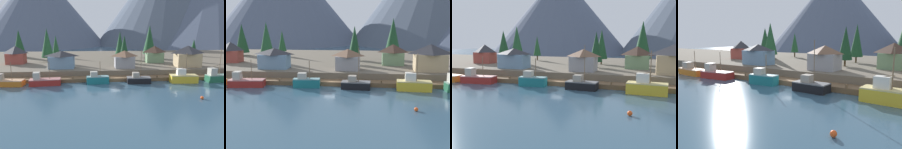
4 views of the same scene
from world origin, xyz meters
TOP-DOWN VIEW (x-y plane):
  - ground_plane at (0.00, 20.00)m, footprint 400.00×400.00m
  - dock at (0.00, 1.99)m, footprint 80.00×4.00m
  - shoreline_bank at (0.00, 32.00)m, footprint 400.00×56.00m
  - mountain_west_peak at (-50.54, 139.45)m, footprint 108.54×108.54m
  - fishing_boat_orange at (-29.52, -2.02)m, footprint 9.31×3.77m
  - fishing_boat_red at (-19.38, -2.09)m, footprint 8.30×3.81m
  - fishing_boat_teal at (-5.22, -1.45)m, footprint 6.16×2.65m
  - fishing_boat_black at (6.14, -1.74)m, footprint 6.53×3.20m
  - fishing_boat_yellow at (18.85, -1.95)m, footprint 7.56×3.60m
  - fishing_boat_green at (28.60, -1.92)m, footprint 6.82×3.47m
  - house_red at (-33.40, 19.67)m, footprint 6.44×4.79m
  - house_grey at (3.66, 9.06)m, footprint 6.43×5.25m
  - house_blue at (-16.14, 9.35)m, footprint 8.12×4.90m
  - house_green at (15.98, 18.85)m, footprint 6.43×4.33m
  - house_tan at (24.52, 9.37)m, footprint 8.23×5.25m
  - conifer_near_left at (-37.66, 37.60)m, footprint 4.95×4.95m
  - conifer_near_right at (-22.22, 36.85)m, footprint 2.96×2.96m
  - conifer_mid_left at (-23.10, 23.21)m, footprint 4.61×4.61m
  - conifer_mid_right at (4.80, 18.46)m, footprint 3.60×3.60m
  - conifer_back_left at (4.39, 28.57)m, footprint 3.80×3.80m
  - conifer_back_right at (38.36, 36.08)m, footprint 3.08×3.08m
  - conifer_centre at (16.76, 30.21)m, footprint 5.29×5.29m
  - channel_buoy at (17.08, -17.13)m, footprint 0.70×0.70m

SIDE VIEW (x-z plane):
  - ground_plane at x=0.00m, z-range -1.00..0.00m
  - channel_buoy at x=17.08m, z-range 0.00..0.70m
  - dock at x=0.00m, z-range -0.30..1.30m
  - fishing_boat_black at x=6.14m, z-range -3.53..5.62m
  - fishing_boat_orange at x=-29.52m, z-range -2.11..4.23m
  - fishing_boat_red at x=-19.38m, z-range -2.05..4.26m
  - shoreline_bank at x=0.00m, z-range 0.00..2.50m
  - fishing_boat_teal at x=-5.22m, z-range -1.82..4.36m
  - fishing_boat_yellow at x=18.85m, z-range -2.75..5.43m
  - fishing_boat_green at x=28.60m, z-range -3.34..6.08m
  - house_blue at x=-16.14m, z-range 2.56..8.00m
  - house_grey at x=3.66m, z-range 2.56..8.01m
  - house_green at x=15.98m, z-range 2.57..8.59m
  - house_red at x=-33.40m, z-range 2.57..8.83m
  - house_tan at x=24.52m, z-range 2.58..9.42m
  - conifer_back_right at x=38.36m, z-range 3.10..10.54m
  - conifer_near_right at x=-22.22m, z-range 3.40..12.70m
  - conifer_mid_right at x=4.80m, z-range 3.30..13.31m
  - conifer_near_left at x=-37.66m, z-range 3.04..14.69m
  - conifer_back_left at x=4.39m, z-range 3.36..14.45m
  - conifer_mid_left at x=-23.10m, z-range 3.35..15.64m
  - conifer_centre at x=16.76m, z-range 3.46..16.98m
  - mountain_west_peak at x=-50.54m, z-range 0.00..63.96m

